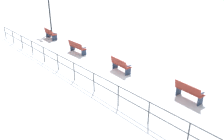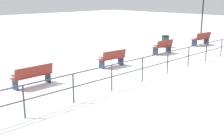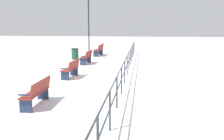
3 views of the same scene
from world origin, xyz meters
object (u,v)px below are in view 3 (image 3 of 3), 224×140
object	(u,v)px
bench_nearest	(99,50)
bench_second	(87,57)
bench_third	(71,69)
lamppost_near	(89,16)
trash_bin	(75,54)
bench_fourth	(37,92)

from	to	relation	value
bench_nearest	bench_second	bearing A→B (deg)	93.61
bench_third	lamppost_near	world-z (taller)	lamppost_near
lamppost_near	trash_bin	world-z (taller)	lamppost_near
lamppost_near	trash_bin	xyz separation A→B (m)	(0.11, 4.67, -2.88)
bench_fourth	bench_nearest	bearing A→B (deg)	-89.98
bench_fourth	trash_bin	world-z (taller)	bench_fourth
bench_nearest	bench_fourth	xyz separation A→B (m)	(-0.17, 13.61, -0.04)
bench_third	bench_fourth	size ratio (longest dim) A/B	0.89
lamppost_near	trash_bin	bearing A→B (deg)	88.61
bench_third	trash_bin	xyz separation A→B (m)	(1.48, -6.63, -0.05)
lamppost_near	bench_third	bearing A→B (deg)	96.91
bench_second	bench_fourth	distance (m)	9.07
bench_nearest	bench_second	distance (m)	4.54
bench_second	bench_third	world-z (taller)	bench_second
bench_second	trash_bin	world-z (taller)	bench_second
bench_nearest	bench_second	world-z (taller)	bench_nearest
bench_fourth	bench_third	bearing A→B (deg)	-89.57
trash_bin	bench_fourth	bearing A→B (deg)	98.02
bench_fourth	lamppost_near	bearing A→B (deg)	-85.43
lamppost_near	bench_second	bearing A→B (deg)	100.06
bench_nearest	lamppost_near	distance (m)	3.79
bench_fourth	lamppost_near	size ratio (longest dim) A/B	0.34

